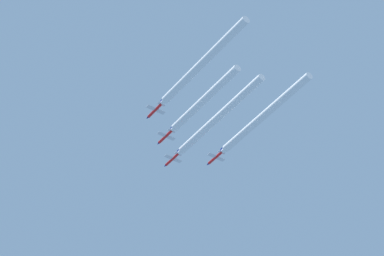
# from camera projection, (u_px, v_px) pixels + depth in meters

# --- Properties ---
(jet_lead) EXTENTS (7.58, 11.04, 2.65)m
(jet_lead) POSITION_uv_depth(u_px,v_px,m) (172.00, 159.00, 378.48)
(jet_lead) COLOR red
(jet_left_wingman) EXTENTS (7.58, 11.04, 2.65)m
(jet_left_wingman) POSITION_uv_depth(u_px,v_px,m) (165.00, 137.00, 364.64)
(jet_left_wingman) COLOR red
(jet_right_wingman) EXTENTS (7.58, 11.04, 2.65)m
(jet_right_wingman) POSITION_uv_depth(u_px,v_px,m) (215.00, 158.00, 374.14)
(jet_right_wingman) COLOR red
(jet_outer_left) EXTENTS (7.58, 11.04, 2.65)m
(jet_outer_left) POSITION_uv_depth(u_px,v_px,m) (155.00, 111.00, 350.13)
(jet_outer_left) COLOR red
(smoke_trail_lead) EXTENTS (2.95, 53.62, 2.95)m
(smoke_trail_lead) POSITION_uv_depth(u_px,v_px,m) (219.00, 117.00, 358.28)
(smoke_trail_lead) COLOR white
(smoke_trail_left_wingman) EXTENTS (2.95, 41.73, 2.95)m
(smoke_trail_left_wingman) POSITION_uv_depth(u_px,v_px,m) (204.00, 100.00, 348.21)
(smoke_trail_left_wingman) COLOR white
(smoke_trail_right_wingman) EXTENTS (2.95, 52.79, 2.95)m
(smoke_trail_right_wingman) POSITION_uv_depth(u_px,v_px,m) (264.00, 115.00, 354.21)
(smoke_trail_right_wingman) COLOR white
(smoke_trail_outer_left) EXTENTS (2.95, 51.16, 2.95)m
(smoke_trail_outer_left) POSITION_uv_depth(u_px,v_px,m) (202.00, 63.00, 330.71)
(smoke_trail_outer_left) COLOR white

